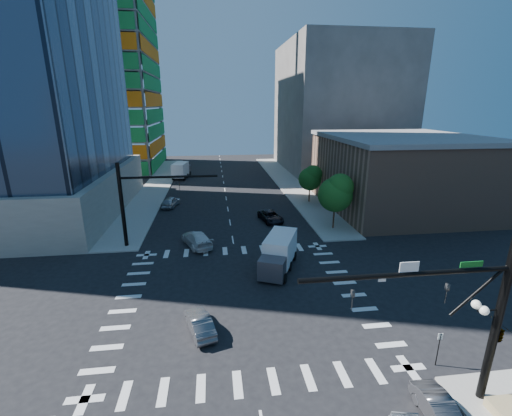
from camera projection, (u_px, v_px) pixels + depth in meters
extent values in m
plane|color=black|center=(242.00, 296.00, 27.45)|extent=(160.00, 160.00, 0.00)
cube|color=silver|center=(242.00, 296.00, 27.45)|extent=(20.00, 20.00, 0.01)
cube|color=gray|center=(288.00, 183.00, 66.90)|extent=(5.00, 60.00, 0.15)
cube|color=gray|center=(157.00, 186.00, 63.91)|extent=(5.00, 60.00, 0.15)
cube|color=gray|center=(7.00, 194.00, 46.73)|extent=(30.00, 30.00, 6.00)
cube|color=#18883A|center=(152.00, 59.00, 77.41)|extent=(0.12, 24.00, 49.00)
cube|color=orange|center=(71.00, 50.00, 63.94)|extent=(24.00, 0.12, 49.00)
cube|color=#936B55|center=(399.00, 174.00, 49.87)|extent=(20.00, 22.00, 10.00)
cube|color=gray|center=(404.00, 137.00, 48.33)|extent=(20.50, 22.50, 0.60)
cube|color=#5F5955|center=(337.00, 108.00, 78.82)|extent=(24.00, 30.00, 28.00)
cylinder|color=black|center=(497.00, 322.00, 16.56)|extent=(0.40, 0.40, 9.00)
cylinder|color=black|center=(408.00, 274.00, 15.12)|extent=(10.00, 0.24, 0.24)
cylinder|color=black|center=(478.00, 291.00, 15.87)|extent=(2.50, 0.14, 2.50)
imported|color=black|center=(446.00, 293.00, 15.67)|extent=(0.16, 0.20, 1.00)
imported|color=black|center=(352.00, 300.00, 15.14)|extent=(0.16, 0.20, 1.00)
imported|color=black|center=(499.00, 333.00, 16.77)|extent=(0.53, 2.48, 1.00)
cube|color=white|center=(409.00, 267.00, 15.01)|extent=(0.90, 0.04, 0.50)
cube|color=#0D611C|center=(472.00, 264.00, 15.39)|extent=(1.10, 0.04, 0.28)
cylinder|color=black|center=(489.00, 310.00, 16.28)|extent=(1.20, 0.08, 0.08)
sphere|color=white|center=(476.00, 304.00, 16.40)|extent=(0.44, 0.44, 0.44)
sphere|color=white|center=(484.00, 310.00, 15.93)|extent=(0.44, 0.44, 0.44)
cylinder|color=black|center=(122.00, 205.00, 35.64)|extent=(0.40, 0.40, 9.00)
cylinder|color=black|center=(169.00, 177.00, 35.40)|extent=(10.00, 0.24, 0.24)
imported|color=black|center=(179.00, 187.00, 35.84)|extent=(0.16, 0.20, 1.00)
cylinder|color=#382316|center=(334.00, 219.00, 41.86)|extent=(0.20, 0.20, 2.27)
sphere|color=#134916|center=(335.00, 195.00, 40.96)|extent=(4.16, 4.16, 4.16)
sphere|color=#2D7727|center=(340.00, 187.00, 40.44)|extent=(3.25, 3.25, 3.25)
cylinder|color=#382316|center=(309.00, 196.00, 53.34)|extent=(0.20, 0.20, 1.92)
sphere|color=#134916|center=(310.00, 179.00, 52.58)|extent=(3.52, 3.52, 3.52)
sphere|color=#2D7727|center=(313.00, 174.00, 52.10)|extent=(2.75, 2.75, 2.75)
cylinder|color=black|center=(438.00, 349.00, 19.87)|extent=(0.06, 0.06, 2.20)
cube|color=silver|center=(441.00, 336.00, 19.60)|extent=(0.30, 0.03, 0.40)
imported|color=#515156|center=(441.00, 413.00, 16.36)|extent=(1.40, 3.73, 1.22)
imported|color=black|center=(271.00, 216.00, 44.80)|extent=(3.22, 5.24, 1.35)
imported|color=silver|center=(197.00, 239.00, 37.03)|extent=(4.03, 5.82, 1.56)
imported|color=silver|center=(171.00, 202.00, 51.24)|extent=(2.84, 4.78, 1.52)
imported|color=#57595D|center=(200.00, 323.00, 23.00)|extent=(2.42, 4.11, 1.28)
cube|color=white|center=(278.00, 252.00, 31.28)|extent=(4.05, 5.35, 2.51)
cube|color=#403F47|center=(278.00, 258.00, 31.46)|extent=(2.73, 2.48, 1.83)
cube|color=white|center=(181.00, 169.00, 71.11)|extent=(3.25, 5.43, 2.65)
cube|color=#403F47|center=(182.00, 172.00, 71.30)|extent=(2.61, 2.19, 1.94)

